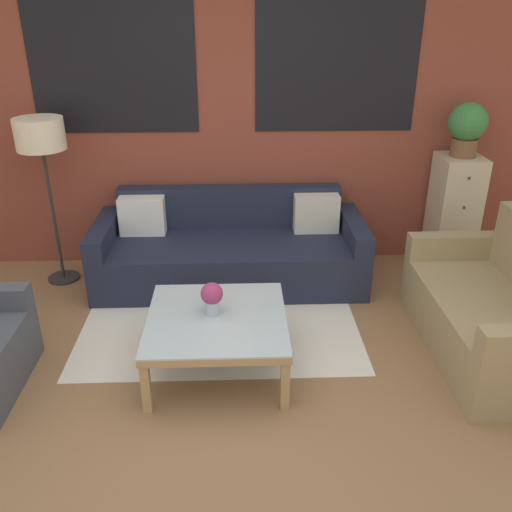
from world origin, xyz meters
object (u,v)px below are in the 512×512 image
at_px(potted_plant, 467,127).
at_px(flower_vase, 212,297).
at_px(couch_dark, 230,251).
at_px(settee_vintage, 498,314).
at_px(coffee_table, 217,324).
at_px(drawer_cabinet, 453,213).
at_px(floor_lamp, 41,142).

relative_size(potted_plant, flower_vase, 2.03).
bearing_deg(couch_dark, potted_plant, 5.66).
height_order(couch_dark, settee_vintage, settee_vintage).
relative_size(couch_dark, flower_vase, 10.26).
bearing_deg(coffee_table, couch_dark, 86.52).
relative_size(couch_dark, coffee_table, 2.54).
distance_m(couch_dark, flower_vase, 1.32).
height_order(settee_vintage, drawer_cabinet, drawer_cabinet).
distance_m(drawer_cabinet, potted_plant, 0.79).
relative_size(settee_vintage, coffee_table, 1.65).
bearing_deg(flower_vase, settee_vintage, 2.58).
height_order(coffee_table, flower_vase, flower_vase).
bearing_deg(floor_lamp, coffee_table, -43.79).
relative_size(coffee_table, drawer_cabinet, 0.86).
xyz_separation_m(coffee_table, drawer_cabinet, (2.13, 1.53, 0.18)).
distance_m(couch_dark, drawer_cabinet, 2.08).
bearing_deg(flower_vase, coffee_table, -54.60).
distance_m(couch_dark, potted_plant, 2.31).
xyz_separation_m(drawer_cabinet, potted_plant, (0.00, 0.00, 0.79)).
height_order(coffee_table, potted_plant, potted_plant).
xyz_separation_m(coffee_table, flower_vase, (-0.03, 0.04, 0.19)).
bearing_deg(settee_vintage, potted_plant, 83.24).
xyz_separation_m(couch_dark, flower_vase, (-0.11, -1.28, 0.26)).
distance_m(couch_dark, settee_vintage, 2.23).
xyz_separation_m(floor_lamp, drawer_cabinet, (3.58, 0.14, -0.73)).
bearing_deg(potted_plant, settee_vintage, -96.76).
distance_m(settee_vintage, potted_plant, 1.74).
bearing_deg(settee_vintage, floor_lamp, 159.77).
xyz_separation_m(settee_vintage, coffee_table, (-1.97, -0.13, 0.04)).
xyz_separation_m(couch_dark, settee_vintage, (1.89, -1.19, 0.03)).
height_order(couch_dark, coffee_table, couch_dark).
relative_size(coffee_table, flower_vase, 4.04).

